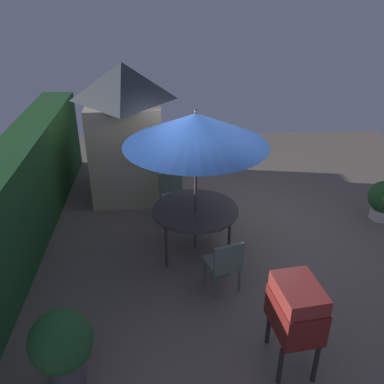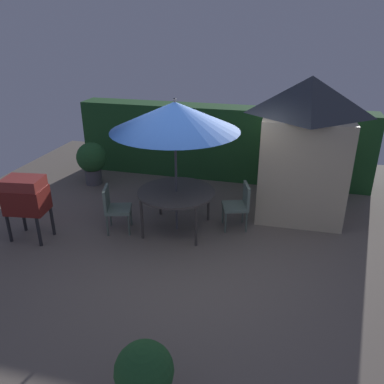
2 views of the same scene
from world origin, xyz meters
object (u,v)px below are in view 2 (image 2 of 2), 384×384
Objects in this scene: bbq_grill at (26,196)px; potted_plant_by_grill at (92,160)px; garden_shed at (304,148)px; chair_far_side at (114,206)px; potted_plant_by_shed at (144,375)px; patio_table at (176,194)px; chair_near_shed at (240,203)px; patio_umbrella at (175,116)px.

potted_plant_by_grill is (-0.16, 2.70, -0.23)m from bbq_grill.
chair_far_side is at bearing -154.04° from garden_shed.
bbq_grill is 2.72m from potted_plant_by_grill.
bbq_grill is at bearing -86.56° from potted_plant_by_grill.
potted_plant_by_shed is at bearing -106.44° from garden_shed.
patio_table is 1.62× the size of chair_near_shed.
potted_plant_by_grill is at bearing 175.20° from garden_shed.
potted_plant_by_shed is at bearing -57.59° from potted_plant_by_grill.
patio_umbrella is at bearing -32.54° from potted_plant_by_grill.
garden_shed reaches higher than potted_plant_by_grill.
chair_far_side is 0.86× the size of potted_plant_by_grill.
patio_table is at bearing 101.78° from potted_plant_by_shed.
patio_table is 1.46m from patio_umbrella.
chair_near_shed is 4.04m from potted_plant_by_grill.
chair_near_shed is (-1.10, -0.92, -0.91)m from garden_shed.
chair_far_side is (-1.13, -0.36, -0.22)m from patio_table.
patio_umbrella reaches higher than chair_near_shed.
garden_shed is 3.11× the size of chair_far_side.
garden_shed is at bearing 39.99° from chair_near_shed.
patio_umbrella is 2.06m from chair_far_side.
garden_shed is 1.70m from chair_near_shed.
chair_far_side is 1.14× the size of potted_plant_by_shed.
patio_table is 1.23m from chair_near_shed.
bbq_grill is at bearing 140.40° from potted_plant_by_shed.
potted_plant_by_shed is 0.75× the size of potted_plant_by_grill.
patio_table is at bearing -162.46° from chair_near_shed.
potted_plant_by_grill reaches higher than chair_far_side.
patio_umbrella is 2.80× the size of chair_far_side.
bbq_grill is (-4.75, -2.29, -0.58)m from garden_shed.
patio_table is 3.81m from potted_plant_by_shed.
chair_far_side is (-1.13, -0.36, -1.68)m from patio_umbrella.
garden_shed is 2.70m from patio_umbrella.
garden_shed reaches higher than chair_near_shed.
patio_table is at bearing -150.25° from garden_shed.
chair_near_shed is (1.15, 0.36, -0.22)m from patio_table.
garden_shed is 4.99m from potted_plant_by_grill.
chair_far_side is (-2.28, -0.72, 0.00)m from chair_near_shed.
bbq_grill reaches higher than patio_table.
patio_umbrella reaches higher than chair_far_side.
bbq_grill is 1.33× the size of chair_near_shed.
garden_shed is at bearing 25.77° from bbq_grill.
chair_far_side is at bearing 25.28° from bbq_grill.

